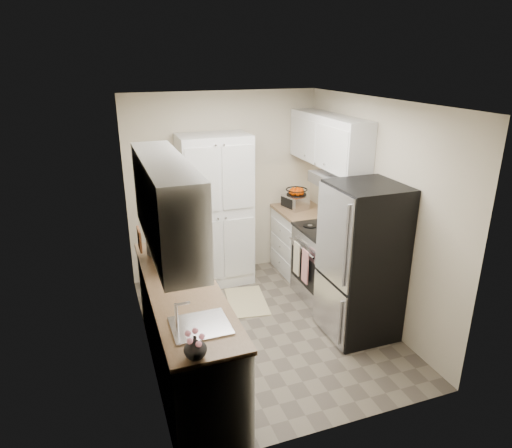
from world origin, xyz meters
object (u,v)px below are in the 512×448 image
Objects in this scene: pantry_cabinet at (216,211)px; microwave at (178,245)px; electric_range at (327,263)px; wine_bottle at (157,242)px; refrigerator at (362,262)px; toaster_oven at (295,202)px.

microwave is at bearing -121.32° from pantry_cabinet.
microwave is (-0.71, -1.17, 0.09)m from pantry_cabinet.
wine_bottle is (-2.07, 0.01, 0.57)m from electric_range.
refrigerator is 5.25× the size of toaster_oven.
refrigerator is at bearing -92.48° from electric_range.
microwave reaches higher than toaster_oven.
electric_range is 4.32× the size of wine_bottle.
wine_bottle is (-0.18, 0.25, -0.04)m from microwave.
toaster_oven is (1.13, -0.02, 0.01)m from pantry_cabinet.
pantry_cabinet reaches higher than toaster_oven.
toaster_oven is at bearing 92.72° from electric_range.
pantry_cabinet is at bearing 123.46° from refrigerator.
electric_range is at bearing -102.05° from microwave.
wine_bottle is at bearing 158.39° from refrigerator.
microwave is at bearing -162.37° from toaster_oven.
electric_range is at bearing -0.14° from wine_bottle.
pantry_cabinet is at bearing 45.87° from wine_bottle.
electric_range is at bearing -38.22° from pantry_cabinet.
microwave is at bearing 163.21° from refrigerator.
electric_range is 0.66× the size of refrigerator.
pantry_cabinet is 1.58m from electric_range.
wine_bottle is at bearing -134.13° from pantry_cabinet.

